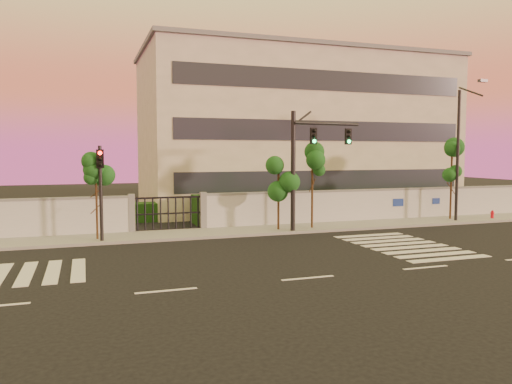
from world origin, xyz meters
TOP-DOWN VIEW (x-y plane):
  - ground at (0.00, 0.00)m, footprint 120.00×120.00m
  - sidewalk at (0.00, 10.50)m, footprint 60.00×3.00m
  - perimeter_wall at (0.10, 12.00)m, footprint 60.00×0.36m
  - hedge_row at (1.17, 14.74)m, footprint 41.00×4.25m
  - institutional_building at (9.00, 21.99)m, footprint 24.40×12.40m
  - road_markings at (-1.58, 3.76)m, footprint 57.00×7.62m
  - street_tree_c at (-6.83, 10.06)m, footprint 1.36×1.08m
  - street_tree_d at (2.88, 10.06)m, footprint 1.53×1.22m
  - street_tree_e at (4.94, 10.02)m, footprint 1.48×1.18m
  - street_tree_f at (15.18, 10.63)m, footprint 1.58×1.26m
  - traffic_signal_main at (4.29, 9.34)m, footprint 4.24×0.56m
  - traffic_signal_secondary at (-6.66, 9.45)m, footprint 0.37×0.35m
  - streetlight_east at (14.95, 9.67)m, footprint 0.52×2.11m
  - fire_hydrant at (17.94, 9.89)m, footprint 0.27×0.25m

SIDE VIEW (x-z plane):
  - ground at x=0.00m, z-range 0.00..0.00m
  - road_markings at x=-1.58m, z-range 0.00..0.02m
  - sidewalk at x=0.00m, z-range 0.00..0.15m
  - fire_hydrant at x=17.94m, z-range 0.00..0.67m
  - hedge_row at x=1.17m, z-range -0.08..1.72m
  - perimeter_wall at x=0.10m, z-range -0.03..2.17m
  - street_tree_d at x=2.88m, z-range 0.95..4.94m
  - traffic_signal_secondary at x=-6.66m, z-range 0.64..5.43m
  - street_tree_c at x=-6.83m, z-range 1.01..5.27m
  - street_tree_f at x=15.18m, z-range 1.20..6.30m
  - street_tree_e at x=4.94m, z-range 1.21..6.33m
  - traffic_signal_main at x=4.29m, z-range 0.89..7.60m
  - streetlight_east at x=14.95m, z-range 0.35..9.11m
  - institutional_building at x=9.00m, z-range 0.03..12.28m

